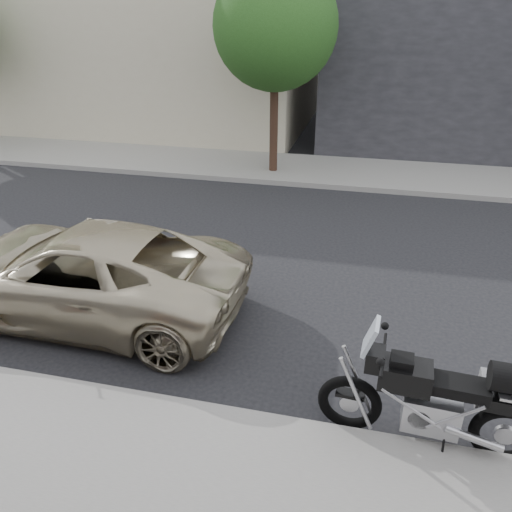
# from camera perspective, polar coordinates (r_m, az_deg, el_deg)

# --- Properties ---
(ground) EXTENTS (120.00, 120.00, 0.00)m
(ground) POSITION_cam_1_polar(r_m,az_deg,el_deg) (9.76, 6.40, -1.89)
(ground) COLOR black
(ground) RESTS_ON ground
(far_sidewalk) EXTENTS (44.00, 3.00, 0.15)m
(far_sidewalk) POSITION_cam_1_polar(r_m,az_deg,el_deg) (15.74, 9.58, 9.44)
(far_sidewalk) COLOR gray
(far_sidewalk) RESTS_ON ground
(far_building_cream) EXTENTS (14.00, 11.00, 8.00)m
(far_building_cream) POSITION_cam_1_polar(r_m,az_deg,el_deg) (24.17, -11.99, 24.64)
(far_building_cream) COLOR #C1B79A
(far_building_cream) RESTS_ON ground
(street_tree_mid) EXTENTS (3.40, 3.40, 5.70)m
(street_tree_mid) POSITION_cam_1_polar(r_m,az_deg,el_deg) (14.83, 2.22, 24.72)
(street_tree_mid) COLOR #382419
(street_tree_mid) RESTS_ON far_sidewalk
(motorcycle) EXTENTS (2.49, 0.80, 1.57)m
(motorcycle) POSITION_cam_1_polar(r_m,az_deg,el_deg) (6.20, 20.64, -15.10)
(motorcycle) COLOR black
(motorcycle) RESTS_ON ground
(minivan) EXTENTS (5.42, 2.57, 1.49)m
(minivan) POSITION_cam_1_polar(r_m,az_deg,el_deg) (8.62, -19.17, -1.75)
(minivan) COLOR #BFB395
(minivan) RESTS_ON ground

